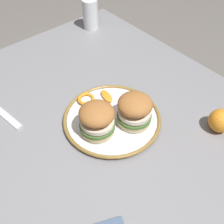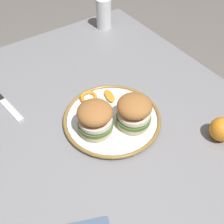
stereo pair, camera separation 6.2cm
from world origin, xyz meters
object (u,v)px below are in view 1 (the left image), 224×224
Objects in this scene: dinner_plate at (112,119)px; sandwich_half_left at (135,110)px; dining_table at (93,136)px; whole_orange at (221,121)px; drinking_glass at (90,16)px; sandwich_half_right at (97,119)px.

sandwich_half_left is at bearing -144.39° from dinner_plate.
whole_orange reaches higher than dining_table.
sandwich_half_left reaches higher than dinner_plate.
sandwich_half_left is (-0.12, -0.08, 0.17)m from dining_table.
drinking_glass is 1.82× the size of whole_orange.
dining_table is 14.95× the size of whole_orange.
dining_table is at bearing -22.47° from sandwich_half_right.
whole_orange is (-0.18, -0.19, -0.03)m from sandwich_half_left.
whole_orange is (-0.23, -0.30, -0.03)m from sandwich_half_right.
dining_table is 7.71× the size of sandwich_half_right.
dining_table is 0.22m from sandwich_half_left.
whole_orange reaches higher than dinner_plate.
dinner_plate reaches higher than dining_table.
dinner_plate is at bearing 149.16° from drinking_glass.
drinking_glass is at bearing -5.21° from whole_orange.
drinking_glass is 0.75m from whole_orange.
sandwich_half_right is (-0.07, 0.03, 0.17)m from dining_table.
sandwich_half_left is at bearing 155.21° from drinking_glass.
sandwich_half_right is at bearing 157.53° from dining_table.
sandwich_half_left and sandwich_half_right have the same top height.
sandwich_half_right is at bearing 144.39° from drinking_glass.
sandwich_half_right is 1.06× the size of drinking_glass.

